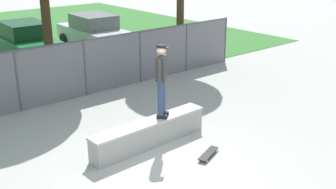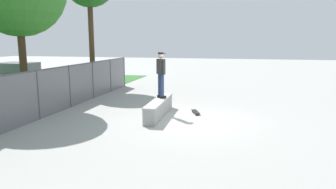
# 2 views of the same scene
# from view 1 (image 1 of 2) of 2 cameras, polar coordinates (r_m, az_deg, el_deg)

# --- Properties ---
(ground_plane) EXTENTS (80.00, 80.00, 0.00)m
(ground_plane) POSITION_cam_1_polar(r_m,az_deg,el_deg) (9.34, -0.00, -10.42)
(ground_plane) COLOR #9E9E99
(concrete_ledge) EXTENTS (3.31, 0.59, 0.64)m
(concrete_ledge) POSITION_cam_1_polar(r_m,az_deg,el_deg) (10.33, -2.53, -5.28)
(concrete_ledge) COLOR #999993
(concrete_ledge) RESTS_ON ground
(skateboarder) EXTENTS (0.48, 0.44, 1.84)m
(skateboarder) POSITION_cam_1_polar(r_m,az_deg,el_deg) (10.09, -0.91, 2.34)
(skateboarder) COLOR black
(skateboarder) RESTS_ON concrete_ledge
(skateboard) EXTENTS (0.82, 0.48, 0.09)m
(skateboard) POSITION_cam_1_polar(r_m,az_deg,el_deg) (9.94, 5.55, -8.05)
(skateboard) COLOR black
(skateboard) RESTS_ON ground
(chainlink_fence) EXTENTS (15.68, 0.07, 1.88)m
(chainlink_fence) POSITION_cam_1_polar(r_m,az_deg,el_deg) (13.33, -15.49, 2.99)
(chainlink_fence) COLOR #4C4C51
(chainlink_fence) RESTS_ON ground
(car_green) EXTENTS (2.14, 4.26, 1.66)m
(car_green) POSITION_cam_1_polar(r_m,az_deg,el_deg) (19.04, -19.02, 6.97)
(car_green) COLOR #1E6638
(car_green) RESTS_ON ground
(car_silver) EXTENTS (2.14, 4.26, 1.66)m
(car_silver) POSITION_cam_1_polar(r_m,az_deg,el_deg) (20.35, -10.22, 8.49)
(car_silver) COLOR #B7BABF
(car_silver) RESTS_ON ground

